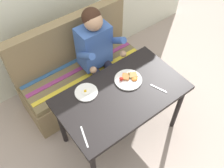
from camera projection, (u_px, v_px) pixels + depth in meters
ground_plane at (120, 132)px, 2.87m from camera, size 8.00×8.00×0.00m
table at (122, 99)px, 2.37m from camera, size 1.20×0.70×0.73m
couch at (81, 73)px, 3.00m from camera, size 1.44×0.56×1.00m
person at (98, 51)px, 2.65m from camera, size 0.45×0.61×1.21m
plate_breakfast at (128, 79)px, 2.40m from camera, size 0.26×0.26×0.05m
plate_eggs at (86, 92)px, 2.31m from camera, size 0.21×0.21×0.04m
fork at (159, 88)px, 2.34m from camera, size 0.07×0.16×0.00m
knife at (84, 137)px, 2.02m from camera, size 0.07×0.20×0.00m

